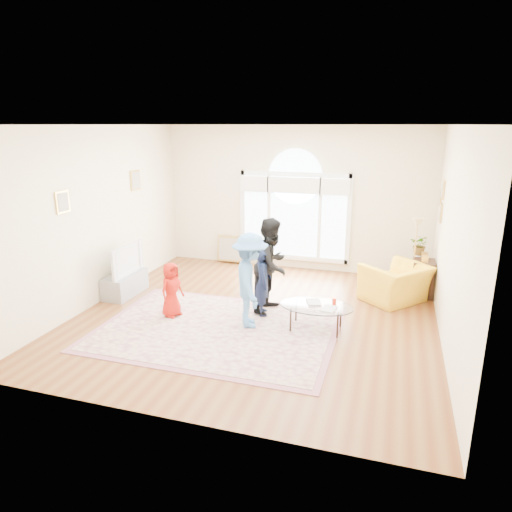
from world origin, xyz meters
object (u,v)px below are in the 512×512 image
(tv_console, at_px, (125,284))
(television, at_px, (123,259))
(armchair, at_px, (395,283))
(area_rug, at_px, (217,329))
(coffee_table, at_px, (316,307))

(tv_console, distance_m, television, 0.50)
(television, distance_m, armchair, 5.17)
(tv_console, height_order, television, television)
(television, height_order, armchair, television)
(area_rug, relative_size, tv_console, 3.60)
(coffee_table, height_order, armchair, armchair)
(tv_console, xyz_separation_m, television, (0.01, -0.00, 0.50))
(area_rug, xyz_separation_m, tv_console, (-2.31, 0.98, 0.20))
(area_rug, distance_m, television, 2.60)
(area_rug, distance_m, tv_console, 2.52)
(armchair, bearing_deg, tv_console, -35.54)
(tv_console, distance_m, armchair, 5.17)
(television, relative_size, coffee_table, 0.86)
(coffee_table, relative_size, armchair, 1.08)
(tv_console, xyz_separation_m, armchair, (5.03, 1.18, 0.14))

